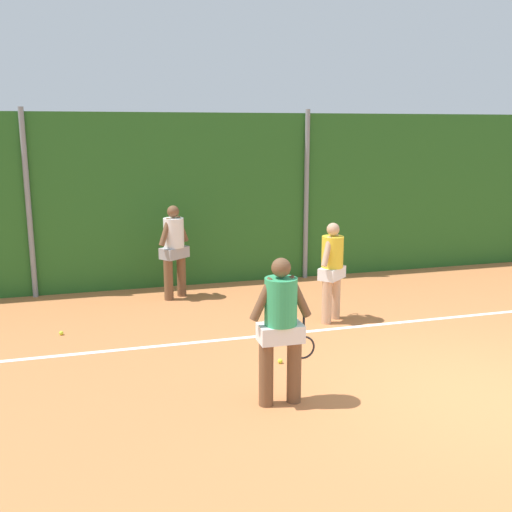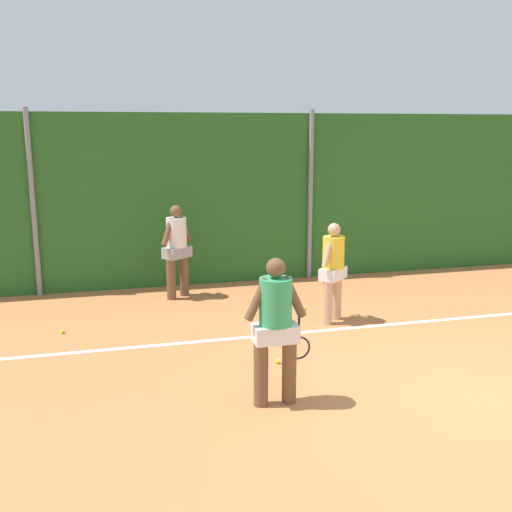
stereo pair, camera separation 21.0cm
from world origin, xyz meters
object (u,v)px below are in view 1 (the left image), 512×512
(tennis_ball_0, at_px, (61,333))
(tennis_ball_1, at_px, (280,361))
(tennis_ball_3, at_px, (333,289))
(tennis_ball_4, at_px, (289,290))
(player_midcourt, at_px, (332,267))
(player_foreground_near, at_px, (281,324))
(tennis_ball_5, at_px, (303,308))
(player_backcourt_far, at_px, (174,247))

(tennis_ball_0, height_order, tennis_ball_1, same)
(tennis_ball_1, xyz_separation_m, tennis_ball_3, (2.15, 3.23, 0.00))
(tennis_ball_0, height_order, tennis_ball_4, same)
(player_midcourt, height_order, tennis_ball_4, player_midcourt)
(player_foreground_near, distance_m, tennis_ball_3, 5.13)
(tennis_ball_0, xyz_separation_m, tennis_ball_4, (4.20, 1.37, 0.00))
(tennis_ball_1, distance_m, tennis_ball_5, 2.49)
(tennis_ball_0, distance_m, tennis_ball_1, 3.53)
(player_backcourt_far, distance_m, tennis_ball_0, 2.73)
(player_foreground_near, distance_m, tennis_ball_5, 3.79)
(tennis_ball_1, xyz_separation_m, tennis_ball_5, (1.14, 2.22, 0.00))
(tennis_ball_0, distance_m, tennis_ball_3, 5.21)
(player_midcourt, xyz_separation_m, tennis_ball_5, (-0.24, 0.70, -0.89))
(player_midcourt, bearing_deg, tennis_ball_4, 51.94)
(tennis_ball_1, distance_m, tennis_ball_3, 3.88)
(tennis_ball_0, bearing_deg, tennis_ball_5, 3.00)
(player_foreground_near, relative_size, player_backcourt_far, 0.99)
(player_foreground_near, xyz_separation_m, tennis_ball_0, (-2.54, 3.14, -0.94))
(tennis_ball_0, bearing_deg, player_foreground_near, -51.00)
(player_midcourt, bearing_deg, player_foreground_near, -164.31)
(tennis_ball_4, bearing_deg, tennis_ball_0, -161.90)
(tennis_ball_0, relative_size, tennis_ball_1, 1.00)
(player_backcourt_far, bearing_deg, player_midcourt, 100.90)
(tennis_ball_4, xyz_separation_m, tennis_ball_5, (-0.15, -1.16, 0.00))
(tennis_ball_1, bearing_deg, tennis_ball_3, 56.33)
(tennis_ball_5, bearing_deg, tennis_ball_1, -117.31)
(tennis_ball_1, height_order, tennis_ball_4, same)
(player_midcourt, xyz_separation_m, tennis_ball_4, (-0.09, 1.86, -0.89))
(player_foreground_near, xyz_separation_m, player_midcourt, (1.75, 2.65, -0.05))
(tennis_ball_3, relative_size, tennis_ball_5, 1.00)
(tennis_ball_1, bearing_deg, tennis_ball_5, 62.69)
(player_backcourt_far, relative_size, tennis_ball_4, 26.54)
(player_midcourt, distance_m, tennis_ball_5, 1.16)
(player_midcourt, bearing_deg, tennis_ball_0, 132.73)
(player_foreground_near, bearing_deg, tennis_ball_5, 66.41)
(player_backcourt_far, xyz_separation_m, tennis_ball_4, (2.20, -0.21, -0.95))
(tennis_ball_4, height_order, tennis_ball_5, same)
(player_foreground_near, height_order, tennis_ball_5, player_foreground_near)
(tennis_ball_1, bearing_deg, player_midcourt, 47.66)
(tennis_ball_1, relative_size, tennis_ball_3, 1.00)
(player_foreground_near, bearing_deg, tennis_ball_4, 70.52)
(tennis_ball_5, bearing_deg, tennis_ball_0, -177.00)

